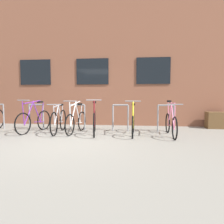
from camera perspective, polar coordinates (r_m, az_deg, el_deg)
ground_plane at (r=5.50m, az=-12.18°, el=-8.19°), size 42.00×42.00×0.00m
storefront_building at (r=12.23m, az=-1.76°, el=13.75°), size 28.00×7.38×6.31m
bike_rack at (r=7.29m, az=-9.50°, el=-0.71°), size 6.56×0.05×0.91m
bicycle_purple at (r=7.29m, az=-20.61°, el=-2.14°), size 0.52×1.68×1.09m
bicycle_yellow at (r=6.36m, az=5.82°, el=-2.99°), size 0.44×1.62×1.08m
bicycle_silver at (r=6.92m, az=-14.43°, el=-2.33°), size 0.44×1.76×0.97m
bicycle_maroon at (r=6.53m, az=-4.86°, el=-2.53°), size 0.47×1.74×1.10m
bicycle_pink at (r=6.45m, az=15.87°, el=-2.99°), size 0.44×1.74×1.07m
bicycle_white at (r=6.80m, az=-9.79°, el=-2.50°), size 0.44×1.66×1.07m
planter_box at (r=8.50m, az=26.76°, el=-2.02°), size 0.70×0.44×0.60m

